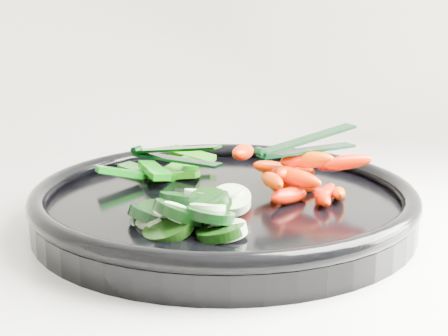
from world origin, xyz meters
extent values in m
cube|color=silver|center=(0.00, 1.70, 0.92)|extent=(2.02, 0.62, 0.03)
cylinder|color=black|center=(-0.15, 1.68, 0.94)|extent=(0.40, 0.40, 0.02)
torus|color=black|center=(-0.15, 1.68, 0.96)|extent=(0.41, 0.41, 0.02)
cylinder|color=black|center=(-0.22, 1.59, 0.96)|extent=(0.06, 0.06, 0.03)
cylinder|color=#E2F8C6|center=(-0.22, 1.60, 0.96)|extent=(0.05, 0.05, 0.02)
cylinder|color=black|center=(-0.23, 1.62, 0.96)|extent=(0.06, 0.06, 0.03)
cylinder|color=beige|center=(-0.21, 1.63, 0.96)|extent=(0.05, 0.05, 0.03)
cylinder|color=black|center=(-0.23, 1.63, 0.96)|extent=(0.04, 0.04, 0.02)
cylinder|color=beige|center=(-0.21, 1.63, 0.96)|extent=(0.03, 0.03, 0.02)
cylinder|color=black|center=(-0.18, 1.57, 0.96)|extent=(0.05, 0.05, 0.02)
cylinder|color=beige|center=(-0.18, 1.57, 0.96)|extent=(0.04, 0.04, 0.02)
cylinder|color=black|center=(-0.20, 1.64, 0.96)|extent=(0.05, 0.05, 0.02)
cylinder|color=#D7EDBD|center=(-0.19, 1.63, 0.96)|extent=(0.03, 0.03, 0.02)
cylinder|color=black|center=(-0.22, 1.63, 0.96)|extent=(0.06, 0.06, 0.02)
cylinder|color=beige|center=(-0.21, 1.63, 0.96)|extent=(0.05, 0.05, 0.02)
cylinder|color=black|center=(-0.23, 1.63, 0.96)|extent=(0.04, 0.04, 0.02)
cylinder|color=beige|center=(-0.23, 1.62, 0.96)|extent=(0.04, 0.04, 0.02)
cylinder|color=black|center=(-0.20, 1.64, 0.97)|extent=(0.06, 0.06, 0.02)
cylinder|color=#CCECBC|center=(-0.18, 1.64, 0.97)|extent=(0.05, 0.05, 0.02)
cylinder|color=black|center=(-0.21, 1.60, 0.97)|extent=(0.05, 0.05, 0.03)
cylinder|color=beige|center=(-0.21, 1.60, 0.97)|extent=(0.04, 0.04, 0.02)
cylinder|color=black|center=(-0.18, 1.62, 0.97)|extent=(0.05, 0.05, 0.03)
cylinder|color=#B7D2A8|center=(-0.16, 1.62, 0.97)|extent=(0.05, 0.05, 0.03)
cylinder|color=black|center=(-0.18, 1.62, 0.97)|extent=(0.04, 0.04, 0.02)
cylinder|color=#D9EDBD|center=(-0.16, 1.63, 0.97)|extent=(0.04, 0.04, 0.02)
cylinder|color=black|center=(-0.19, 1.59, 0.97)|extent=(0.06, 0.06, 0.02)
cylinder|color=beige|center=(-0.19, 1.60, 0.97)|extent=(0.04, 0.04, 0.02)
ellipsoid|color=red|center=(-0.06, 1.64, 0.96)|extent=(0.04, 0.04, 0.02)
ellipsoid|color=#F11400|center=(-0.10, 1.64, 0.96)|extent=(0.05, 0.04, 0.02)
ellipsoid|color=#FF2E00|center=(-0.07, 1.63, 0.96)|extent=(0.02, 0.04, 0.01)
ellipsoid|color=#DE5600|center=(-0.05, 1.64, 0.96)|extent=(0.03, 0.04, 0.02)
ellipsoid|color=#F34B00|center=(-0.10, 1.68, 0.96)|extent=(0.03, 0.04, 0.02)
ellipsoid|color=#E33A00|center=(-0.08, 1.68, 0.96)|extent=(0.05, 0.02, 0.02)
ellipsoid|color=red|center=(-0.06, 1.73, 0.96)|extent=(0.03, 0.06, 0.03)
ellipsoid|color=#E45A00|center=(-0.08, 1.71, 0.96)|extent=(0.05, 0.05, 0.02)
ellipsoid|color=#EA3600|center=(-0.11, 1.65, 0.98)|extent=(0.02, 0.05, 0.02)
ellipsoid|color=#FF0F00|center=(-0.04, 1.70, 0.98)|extent=(0.02, 0.06, 0.03)
ellipsoid|color=#E33100|center=(-0.09, 1.67, 0.98)|extent=(0.05, 0.05, 0.03)
ellipsoid|color=#FE4000|center=(-0.09, 1.65, 0.98)|extent=(0.05, 0.05, 0.02)
ellipsoid|color=#FF2300|center=(-0.10, 1.69, 0.98)|extent=(0.04, 0.02, 0.02)
ellipsoid|color=#EE1A00|center=(-0.03, 1.69, 0.98)|extent=(0.05, 0.02, 0.02)
ellipsoid|color=#FC4B00|center=(-0.07, 1.66, 0.99)|extent=(0.05, 0.05, 0.03)
ellipsoid|color=red|center=(-0.12, 1.71, 0.99)|extent=(0.04, 0.05, 0.02)
ellipsoid|color=red|center=(-0.08, 1.67, 0.99)|extent=(0.05, 0.02, 0.02)
ellipsoid|color=#EF2600|center=(-0.04, 1.65, 0.99)|extent=(0.05, 0.03, 0.02)
cube|color=#106B0A|center=(-0.19, 1.76, 0.96)|extent=(0.06, 0.06, 0.03)
cube|color=#0F6409|center=(-0.17, 1.78, 0.96)|extent=(0.03, 0.05, 0.02)
cube|color=#21740B|center=(-0.19, 1.76, 0.96)|extent=(0.05, 0.04, 0.01)
cube|color=#1A6E0A|center=(-0.19, 1.78, 0.96)|extent=(0.06, 0.06, 0.02)
cube|color=#0B740D|center=(-0.23, 1.79, 0.96)|extent=(0.04, 0.05, 0.01)
cube|color=#0F6A0A|center=(-0.21, 1.77, 0.96)|extent=(0.02, 0.06, 0.03)
cube|color=#09620B|center=(-0.25, 1.75, 0.97)|extent=(0.05, 0.02, 0.02)
cube|color=#10740B|center=(-0.21, 1.75, 0.97)|extent=(0.03, 0.06, 0.01)
cube|color=#1B750B|center=(-0.16, 1.80, 0.97)|extent=(0.05, 0.05, 0.02)
cylinder|color=black|center=(-0.12, 1.66, 1.00)|extent=(0.01, 0.01, 0.01)
cube|color=black|center=(-0.07, 1.67, 1.00)|extent=(0.11, 0.04, 0.00)
cube|color=black|center=(-0.07, 1.67, 1.01)|extent=(0.11, 0.04, 0.02)
cylinder|color=black|center=(-0.22, 1.80, 0.98)|extent=(0.01, 0.01, 0.01)
cube|color=black|center=(-0.19, 1.77, 0.97)|extent=(0.09, 0.09, 0.00)
cube|color=black|center=(-0.19, 1.77, 0.99)|extent=(0.09, 0.09, 0.02)
camera|label=1|loc=(-0.30, 1.11, 1.14)|focal=50.00mm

